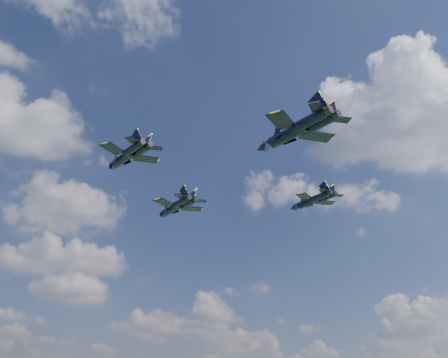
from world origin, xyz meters
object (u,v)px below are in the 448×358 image
jet_lead (172,208)px  jet_slot (286,135)px  jet_right (307,202)px  jet_left (123,158)px

jet_lead → jet_slot: bearing=-91.7°
jet_lead → jet_slot: 39.99m
jet_right → jet_lead: bearing=136.2°
jet_right → jet_slot: size_ratio=0.75×
jet_lead → jet_slot: jet_slot is taller
jet_lead → jet_right: jet_lead is taller
jet_left → jet_slot: 28.22m
jet_lead → jet_left: (-17.90, -22.88, -1.17)m
jet_lead → jet_right: (24.93, -17.05, -0.03)m
jet_right → jet_slot: bearing=-141.2°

